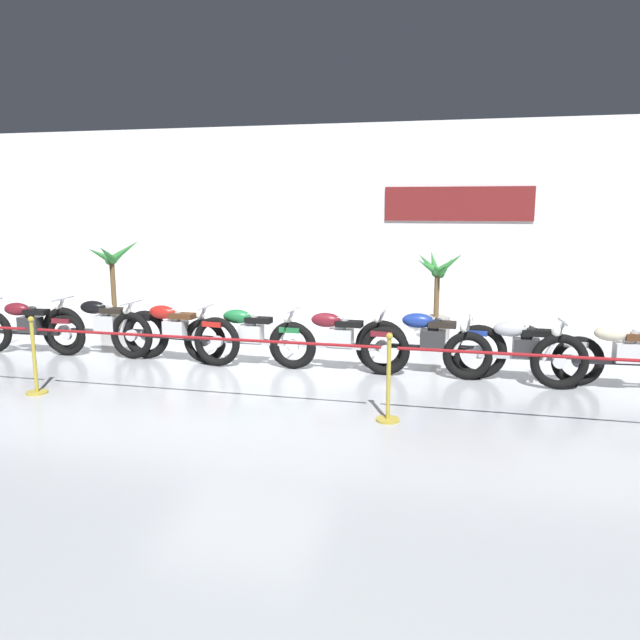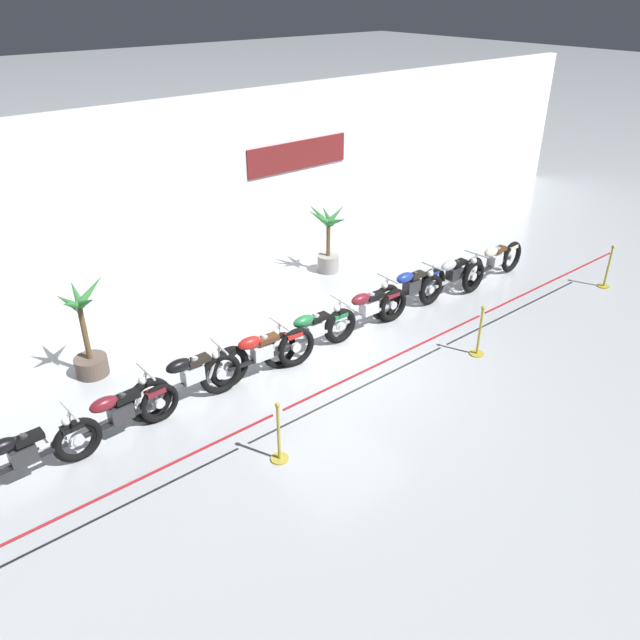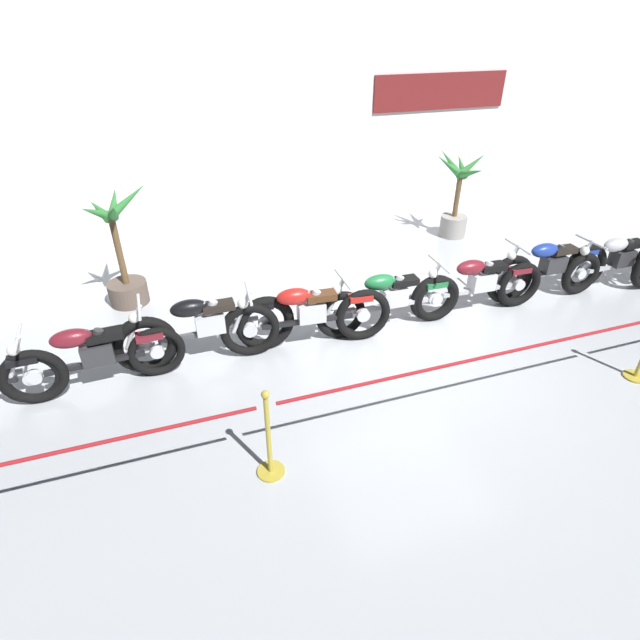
{
  "view_description": "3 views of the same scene",
  "coord_description": "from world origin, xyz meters",
  "px_view_note": "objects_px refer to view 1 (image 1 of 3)",
  "views": [
    {
      "loc": [
        3.21,
        -8.39,
        2.49
      ],
      "look_at": [
        0.97,
        1.09,
        0.7
      ],
      "focal_mm": 35.0,
      "sensor_mm": 36.0,
      "label": 1
    },
    {
      "loc": [
        -6.5,
        -7.41,
        6.41
      ],
      "look_at": [
        0.25,
        0.79,
        0.57
      ],
      "focal_mm": 35.0,
      "sensor_mm": 36.0,
      "label": 2
    },
    {
      "loc": [
        -3.0,
        -4.83,
        3.95
      ],
      "look_at": [
        -1.23,
        0.37,
        0.53
      ],
      "focal_mm": 28.0,
      "sensor_mm": 36.0,
      "label": 3
    }
  ],
  "objects_px": {
    "motorcycle_silver_7": "(521,351)",
    "motorcycle_cream_8": "(623,357)",
    "motorcycle_red_3": "(173,333)",
    "stanchion_mid_right": "(388,391)",
    "potted_palm_right_of_row": "(437,299)",
    "stanchion_mid_left": "(35,368)",
    "motorcycle_black_2": "(104,328)",
    "stanchion_far_left": "(95,341)",
    "motorcycle_maroon_5": "(337,342)",
    "potted_palm_left_of_row": "(115,296)",
    "motorcycle_maroon_1": "(28,327)",
    "motorcycle_green_4": "(248,337)",
    "motorcycle_blue_6": "(429,343)"
  },
  "relations": [
    {
      "from": "potted_palm_right_of_row",
      "to": "stanchion_mid_left",
      "type": "relative_size",
      "value": 1.61
    },
    {
      "from": "motorcycle_maroon_5",
      "to": "motorcycle_blue_6",
      "type": "height_order",
      "value": "motorcycle_blue_6"
    },
    {
      "from": "motorcycle_maroon_1",
      "to": "motorcycle_cream_8",
      "type": "xyz_separation_m",
      "value": [
        9.32,
        -0.09,
        0.01
      ]
    },
    {
      "from": "motorcycle_red_3",
      "to": "stanchion_mid_left",
      "type": "xyz_separation_m",
      "value": [
        -1.02,
        -1.99,
        -0.13
      ]
    },
    {
      "from": "motorcycle_cream_8",
      "to": "potted_palm_left_of_row",
      "type": "height_order",
      "value": "potted_palm_left_of_row"
    },
    {
      "from": "motorcycle_green_4",
      "to": "motorcycle_silver_7",
      "type": "bearing_deg",
      "value": -0.28
    },
    {
      "from": "stanchion_mid_right",
      "to": "potted_palm_left_of_row",
      "type": "bearing_deg",
      "value": 145.83
    },
    {
      "from": "potted_palm_right_of_row",
      "to": "motorcycle_red_3",
      "type": "bearing_deg",
      "value": -144.5
    },
    {
      "from": "stanchion_mid_right",
      "to": "motorcycle_silver_7",
      "type": "bearing_deg",
      "value": 51.31
    },
    {
      "from": "motorcycle_silver_7",
      "to": "motorcycle_maroon_1",
      "type": "bearing_deg",
      "value": -179.53
    },
    {
      "from": "stanchion_mid_left",
      "to": "stanchion_mid_right",
      "type": "distance_m",
      "value": 4.73
    },
    {
      "from": "motorcycle_red_3",
      "to": "stanchion_mid_right",
      "type": "height_order",
      "value": "stanchion_mid_right"
    },
    {
      "from": "motorcycle_cream_8",
      "to": "stanchion_far_left",
      "type": "height_order",
      "value": "stanchion_far_left"
    },
    {
      "from": "stanchion_mid_right",
      "to": "motorcycle_cream_8",
      "type": "bearing_deg",
      "value": 32.75
    },
    {
      "from": "motorcycle_cream_8",
      "to": "potted_palm_right_of_row",
      "type": "relative_size",
      "value": 1.43
    },
    {
      "from": "motorcycle_black_2",
      "to": "stanchion_mid_right",
      "type": "distance_m",
      "value": 5.47
    },
    {
      "from": "motorcycle_black_2",
      "to": "stanchion_far_left",
      "type": "bearing_deg",
      "value": -60.08
    },
    {
      "from": "motorcycle_blue_6",
      "to": "stanchion_mid_left",
      "type": "height_order",
      "value": "stanchion_mid_left"
    },
    {
      "from": "motorcycle_silver_7",
      "to": "motorcycle_cream_8",
      "type": "distance_m",
      "value": 1.31
    },
    {
      "from": "motorcycle_maroon_1",
      "to": "potted_palm_right_of_row",
      "type": "height_order",
      "value": "potted_palm_right_of_row"
    },
    {
      "from": "motorcycle_maroon_1",
      "to": "stanchion_mid_right",
      "type": "xyz_separation_m",
      "value": [
        6.39,
        -1.97,
        -0.11
      ]
    },
    {
      "from": "motorcycle_red_3",
      "to": "motorcycle_silver_7",
      "type": "xyz_separation_m",
      "value": [
        5.35,
        0.05,
        -0.03
      ]
    },
    {
      "from": "motorcycle_black_2",
      "to": "stanchion_mid_left",
      "type": "relative_size",
      "value": 2.21
    },
    {
      "from": "motorcycle_red_3",
      "to": "motorcycle_maroon_5",
      "type": "relative_size",
      "value": 1.06
    },
    {
      "from": "motorcycle_silver_7",
      "to": "stanchion_mid_left",
      "type": "relative_size",
      "value": 2.09
    },
    {
      "from": "motorcycle_maroon_1",
      "to": "motorcycle_red_3",
      "type": "relative_size",
      "value": 0.9
    },
    {
      "from": "potted_palm_right_of_row",
      "to": "stanchion_mid_left",
      "type": "xyz_separation_m",
      "value": [
        -5.04,
        -4.86,
        -0.4
      ]
    },
    {
      "from": "stanchion_far_left",
      "to": "potted_palm_right_of_row",
      "type": "bearing_deg",
      "value": 49.74
    },
    {
      "from": "motorcycle_blue_6",
      "to": "motorcycle_cream_8",
      "type": "bearing_deg",
      "value": -5.51
    },
    {
      "from": "motorcycle_black_2",
      "to": "motorcycle_red_3",
      "type": "relative_size",
      "value": 1.0
    },
    {
      "from": "motorcycle_black_2",
      "to": "motorcycle_maroon_5",
      "type": "height_order",
      "value": "motorcycle_black_2"
    },
    {
      "from": "motorcycle_cream_8",
      "to": "potted_palm_right_of_row",
      "type": "distance_m",
      "value": 3.98
    },
    {
      "from": "stanchion_mid_right",
      "to": "motorcycle_green_4",
      "type": "bearing_deg",
      "value": 140.17
    },
    {
      "from": "motorcycle_black_2",
      "to": "potted_palm_right_of_row",
      "type": "bearing_deg",
      "value": 27.13
    },
    {
      "from": "motorcycle_green_4",
      "to": "potted_palm_left_of_row",
      "type": "height_order",
      "value": "potted_palm_left_of_row"
    },
    {
      "from": "motorcycle_maroon_1",
      "to": "motorcycle_cream_8",
      "type": "bearing_deg",
      "value": -0.54
    },
    {
      "from": "stanchion_far_left",
      "to": "stanchion_mid_right",
      "type": "relative_size",
      "value": 13.39
    },
    {
      "from": "motorcycle_maroon_1",
      "to": "stanchion_far_left",
      "type": "xyz_separation_m",
      "value": [
        2.58,
        -1.97,
        0.3
      ]
    },
    {
      "from": "motorcycle_red_3",
      "to": "stanchion_far_left",
      "type": "relative_size",
      "value": 0.17
    },
    {
      "from": "stanchion_mid_right",
      "to": "motorcycle_maroon_1",
      "type": "bearing_deg",
      "value": 162.83
    },
    {
      "from": "motorcycle_cream_8",
      "to": "stanchion_far_left",
      "type": "xyz_separation_m",
      "value": [
        -6.74,
        -1.89,
        0.29
      ]
    },
    {
      "from": "motorcycle_green_4",
      "to": "motorcycle_cream_8",
      "type": "height_order",
      "value": "motorcycle_cream_8"
    },
    {
      "from": "potted_palm_left_of_row",
      "to": "stanchion_mid_right",
      "type": "relative_size",
      "value": 1.78
    },
    {
      "from": "motorcycle_maroon_1",
      "to": "motorcycle_silver_7",
      "type": "height_order",
      "value": "motorcycle_silver_7"
    },
    {
      "from": "potted_palm_right_of_row",
      "to": "stanchion_mid_left",
      "type": "bearing_deg",
      "value": -136.04
    },
    {
      "from": "potted_palm_right_of_row",
      "to": "potted_palm_left_of_row",
      "type": "bearing_deg",
      "value": -172.93
    },
    {
      "from": "stanchion_far_left",
      "to": "stanchion_mid_left",
      "type": "bearing_deg",
      "value": -180.0
    },
    {
      "from": "motorcycle_black_2",
      "to": "motorcycle_green_4",
      "type": "bearing_deg",
      "value": -1.43
    },
    {
      "from": "motorcycle_red_3",
      "to": "motorcycle_silver_7",
      "type": "height_order",
      "value": "motorcycle_red_3"
    },
    {
      "from": "motorcycle_silver_7",
      "to": "motorcycle_cream_8",
      "type": "xyz_separation_m",
      "value": [
        1.3,
        -0.15,
        0.02
      ]
    }
  ]
}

